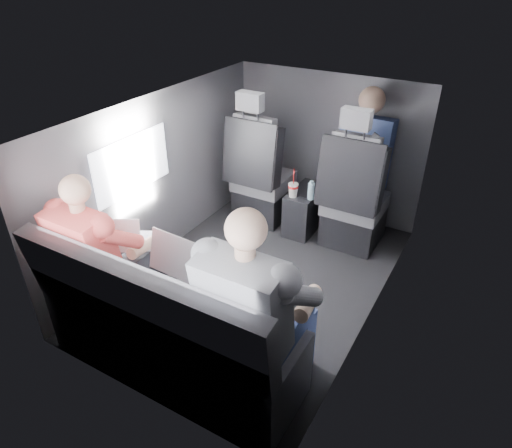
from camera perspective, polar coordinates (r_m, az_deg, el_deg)
The scene contains 20 objects.
floor at distance 3.65m, azimuth 0.20°, elevation -6.81°, with size 2.60×2.60×0.00m, color black.
ceiling at distance 3.02m, azimuth 0.24°, elevation 13.89°, with size 2.60×2.60×0.00m, color #B2B2AD.
panel_left at distance 3.76m, azimuth -11.83°, elevation 5.74°, with size 0.02×2.60×1.35m, color #56565B.
panel_right at distance 3.00m, azimuth 15.31°, elevation -1.60°, with size 0.02×2.60×1.35m, color #56565B.
panel_front at distance 4.36m, azimuth 8.83°, elevation 9.56°, with size 1.80×0.02×1.35m, color #56565B.
panel_back at distance 2.44m, azimuth -15.36°, elevation -10.21°, with size 1.80×0.02×1.35m, color #56565B.
side_window at distance 3.47m, azimuth -15.17°, elevation 7.14°, with size 0.02×0.75×0.42m, color white.
seatbelt at distance 3.63m, azimuth 11.81°, elevation 6.91°, with size 0.05×0.01×0.65m, color black.
front_seat_left at distance 4.26m, azimuth 0.55°, elevation 5.38°, with size 0.52×0.58×1.26m.
front_seat_right at distance 3.94m, azimuth 12.03°, elevation 2.46°, with size 0.52×0.58×1.26m.
center_console at distance 4.21m, azimuth 6.16°, elevation 1.78°, with size 0.24×0.48×0.41m.
rear_bench at distance 2.80m, azimuth -10.92°, elevation -13.22°, with size 1.60×0.57×0.92m.
soda_cup at distance 3.96m, azimuth 4.67°, elevation 4.32°, with size 0.09×0.09×0.27m.
water_bottle at distance 3.93m, azimuth 6.90°, elevation 4.13°, with size 0.06×0.06×0.17m.
laptop_white at distance 3.08m, azimuth -15.76°, elevation -1.80°, with size 0.38×0.41×0.23m.
laptop_silver at distance 2.79m, azimuth -8.58°, elevation -4.40°, with size 0.39×0.35×0.26m.
laptop_black at distance 2.53m, azimuth 1.78°, elevation -8.50°, with size 0.33×0.30×0.22m.
passenger_rear_left at distance 2.98m, azimuth -18.41°, elevation -3.69°, with size 0.49×0.61×1.20m.
passenger_rear_right at distance 2.38m, azimuth 0.18°, elevation -10.71°, with size 0.55×0.66×1.29m.
passenger_front_right at distance 4.03m, azimuth 13.46°, elevation 8.57°, with size 0.43×0.43×0.90m.
Camera 1 is at (1.43, -2.51, 2.23)m, focal length 32.00 mm.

